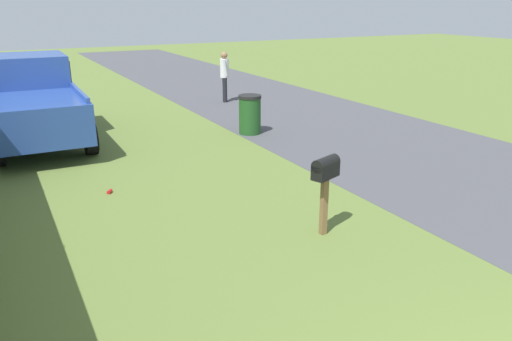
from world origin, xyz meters
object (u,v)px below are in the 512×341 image
Objects in this scene: trash_bin at (250,114)px; pedestrian at (225,73)px; pickup_truck at (33,96)px; mailbox at (325,174)px.

pedestrian is (4.38, -1.27, 0.48)m from trash_bin.
trash_bin is at bearing -88.72° from pedestrian.
trash_bin is (-2.08, -5.07, -0.58)m from pickup_truck.
mailbox is 8.69m from pickup_truck.
pedestrian is (10.37, -3.10, 0.03)m from mailbox.
trash_bin is at bearing -111.43° from pickup_truck.
pickup_truck reaches higher than pedestrian.
mailbox is 1.19× the size of trash_bin.
trash_bin is 4.59m from pedestrian.
pedestrian is at bearing -69.18° from pickup_truck.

